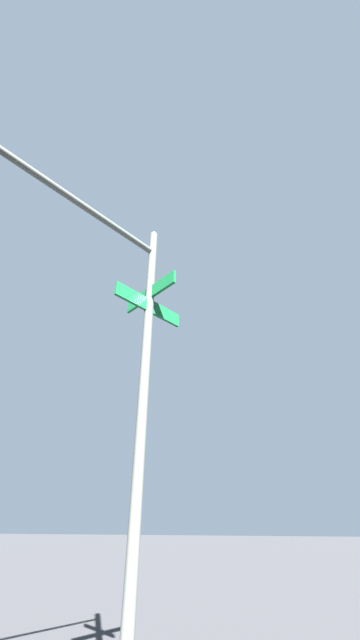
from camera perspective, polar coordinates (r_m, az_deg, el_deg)
The scene contains 1 object.
traffic_signal_near at distance 3.68m, azimuth -19.37°, elevation 6.62°, with size 1.90×2.74×5.60m.
Camera 1 is at (-8.56, -3.68, 1.73)m, focal length 17.53 mm.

